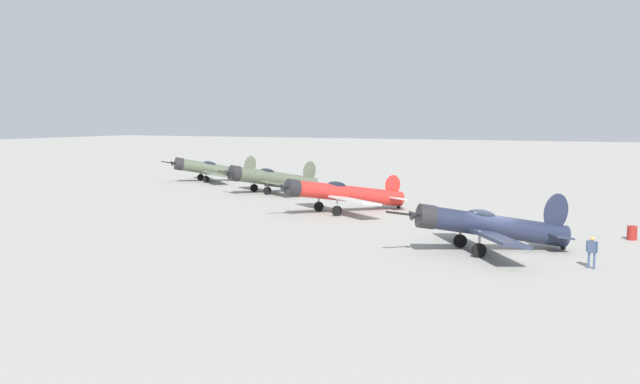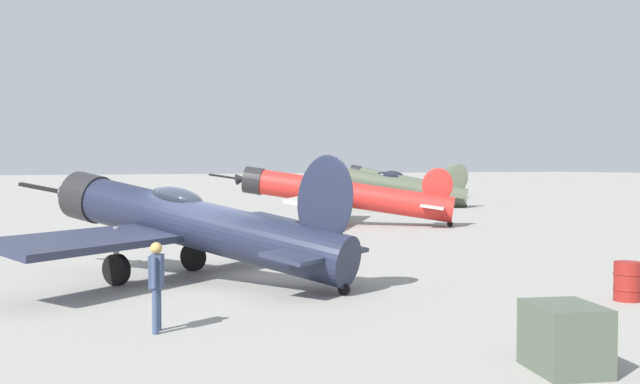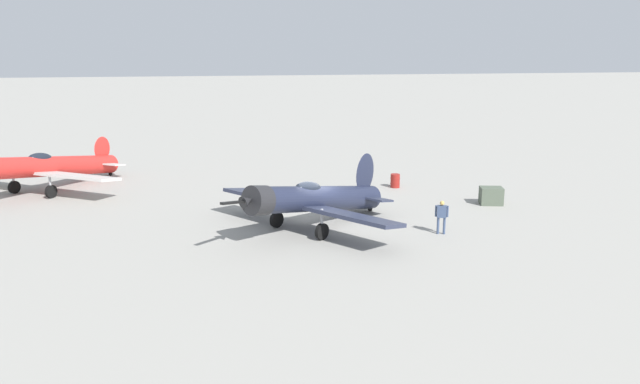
{
  "view_description": "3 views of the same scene",
  "coord_description": "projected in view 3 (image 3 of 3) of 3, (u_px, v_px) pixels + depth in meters",
  "views": [
    {
      "loc": [
        8.81,
        -41.1,
        7.67
      ],
      "look_at": [
        -16.77,
        11.54,
        1.6
      ],
      "focal_mm": 40.62,
      "sensor_mm": 36.0,
      "label": 1
    },
    {
      "loc": [
        19.32,
        -5.99,
        3.09
      ],
      "look_at": [
        -16.77,
        11.54,
        1.6
      ],
      "focal_mm": 43.33,
      "sensor_mm": 36.0,
      "label": 2
    },
    {
      "loc": [
        -6.74,
        -28.71,
        8.63
      ],
      "look_at": [
        -0.0,
        0.0,
        1.8
      ],
      "focal_mm": 34.06,
      "sensor_mm": 36.0,
      "label": 3
    }
  ],
  "objects": [
    {
      "name": "equipment_crate",
      "position": [
        491.0,
        196.0,
        35.06
      ],
      "size": [
        1.48,
        1.28,
        1.0
      ],
      "rotation": [
        0.0,
        0.0,
        6.0
      ],
      "color": "#4C5647",
      "rests_on": "ground_plane"
    },
    {
      "name": "fuel_drum",
      "position": [
        395.0,
        181.0,
        39.45
      ],
      "size": [
        0.64,
        0.64,
        0.88
      ],
      "color": "maroon",
      "rests_on": "ground_plane"
    },
    {
      "name": "airplane_mid_apron",
      "position": [
        48.0,
        167.0,
        38.1
      ],
      "size": [
        10.26,
        10.72,
        2.97
      ],
      "rotation": [
        0.0,
        0.0,
        4.08
      ],
      "color": "red",
      "rests_on": "ground_plane"
    },
    {
      "name": "ground_crew_mechanic",
      "position": [
        442.0,
        214.0,
        29.22
      ],
      "size": [
        0.6,
        0.38,
        1.65
      ],
      "rotation": [
        0.0,
        0.0,
        4.31
      ],
      "color": "#384766",
      "rests_on": "ground_plane"
    },
    {
      "name": "ground_plane",
      "position": [
        320.0,
        227.0,
        30.67
      ],
      "size": [
        400.0,
        400.0,
        0.0
      ],
      "primitive_type": "plane",
      "color": "gray"
    },
    {
      "name": "airplane_foreground",
      "position": [
        314.0,
        199.0,
        29.99
      ],
      "size": [
        9.46,
        9.78,
        3.41
      ],
      "rotation": [
        0.0,
        0.0,
        3.75
      ],
      "color": "#1E2338",
      "rests_on": "ground_plane"
    }
  ]
}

